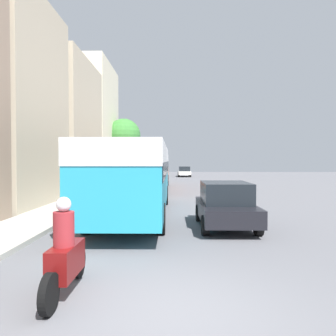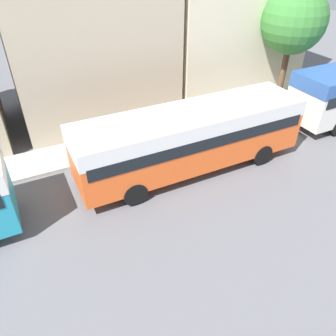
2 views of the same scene
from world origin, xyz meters
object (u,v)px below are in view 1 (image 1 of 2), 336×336
Objects in this scene: bus_lead at (136,170)px; bus_following at (152,166)px; pedestrian_near_curb at (119,175)px; bus_third_in_line at (155,163)px; car_far_curb at (184,171)px; car_crossing at (226,204)px; motorcycle_behind_lead at (65,256)px.

bus_following is (-0.09, 12.97, -0.05)m from bus_lead.
pedestrian_near_curb is (-3.29, 3.63, -0.86)m from bus_following.
pedestrian_near_curb is at bearing 132.18° from bus_following.
bus_third_in_line reaches higher than car_far_curb.
bus_lead reaches higher than car_crossing.
bus_lead is 5.02× the size of motorcycle_behind_lead.
bus_third_in_line is (-0.40, 24.35, 0.07)m from bus_lead.
bus_following is 15.83m from car_crossing.
motorcycle_behind_lead is (-0.33, -8.15, -1.24)m from bus_lead.
motorcycle_behind_lead is 1.34× the size of pedestrian_near_curb.
bus_following reaches higher than pedestrian_near_curb.
bus_following is at bearing -88.44° from bus_third_in_line.
motorcycle_behind_lead is at bearing -92.29° from bus_lead.
car_far_curb is 2.65× the size of pedestrian_near_curb.
bus_lead is at bearing 144.53° from car_crossing.
bus_following reaches higher than car_far_curb.
bus_third_in_line is 4.06× the size of motorcycle_behind_lead.
bus_following is 21.16m from motorcycle_behind_lead.
car_far_curb is (-0.12, 35.28, -0.06)m from car_crossing.
motorcycle_behind_lead is (-0.24, -21.13, -1.18)m from bus_following.
car_crossing is (3.50, -15.41, -1.05)m from bus_following.
bus_third_in_line is at bearing -113.50° from car_far_curb.
pedestrian_near_curb is at bearing -111.07° from bus_third_in_line.
bus_lead is 1.10× the size of bus_following.
bus_lead reaches higher than bus_following.
bus_following is at bearing -47.82° from pedestrian_near_curb.
bus_third_in_line is at bearing 90.13° from motorcycle_behind_lead.
bus_third_in_line is at bearing 91.56° from bus_following.
pedestrian_near_curb reaches higher than motorcycle_behind_lead.
motorcycle_behind_lead is (0.07, -32.50, -1.30)m from bus_third_in_line.
car_crossing is 0.87× the size of car_far_curb.
bus_third_in_line is 2.05× the size of car_far_curb.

